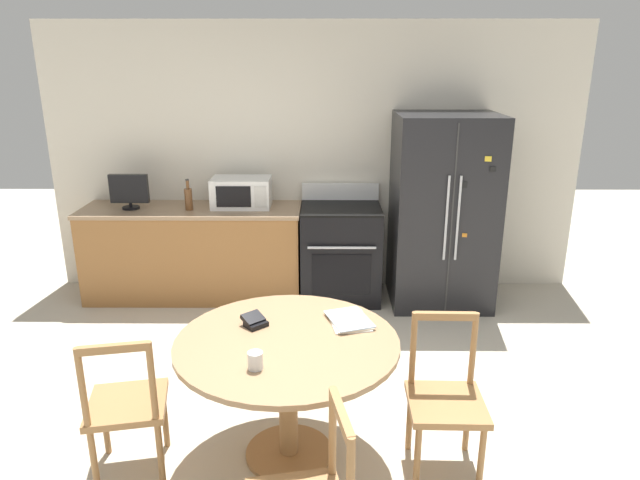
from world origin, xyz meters
TOP-DOWN VIEW (x-y plane):
  - ground_plane at (0.00, 0.00)m, footprint 14.00×14.00m
  - back_wall at (0.00, 2.65)m, footprint 5.20×0.10m
  - kitchen_counter at (-1.17, 2.29)m, footprint 2.09×0.64m
  - refrigerator at (1.21, 2.19)m, footprint 0.92×0.81m
  - oven_range at (0.26, 2.26)m, footprint 0.75×0.68m
  - microwave at (-0.69, 2.33)m, footprint 0.55×0.35m
  - countertop_tv at (-1.73, 2.25)m, footprint 0.36×0.16m
  - counter_bottle at (-1.17, 2.22)m, footprint 0.07×0.07m
  - dining_table at (-0.11, -0.10)m, footprint 1.27×1.27m
  - dining_chair_left at (-1.00, -0.25)m, footprint 0.49×0.49m
  - dining_chair_right at (0.78, -0.18)m, footprint 0.43×0.43m
  - candle_glass at (-0.25, -0.40)m, footprint 0.08×0.08m
  - wallet at (-0.31, 0.08)m, footprint 0.17×0.17m
  - mail_stack at (0.25, 0.13)m, footprint 0.31×0.36m

SIDE VIEW (x-z plane):
  - ground_plane at x=0.00m, z-range 0.00..0.00m
  - dining_chair_left at x=-1.00m, z-range -0.02..0.89m
  - dining_chair_right at x=0.78m, z-range -0.02..0.89m
  - kitchen_counter at x=-1.17m, z-range 0.00..0.90m
  - oven_range at x=0.26m, z-range -0.07..1.01m
  - dining_table at x=-0.11m, z-range 0.24..1.01m
  - mail_stack at x=0.25m, z-range 0.77..0.79m
  - wallet at x=-0.31m, z-range 0.76..0.83m
  - candle_glass at x=-0.25m, z-range 0.76..0.85m
  - refrigerator at x=1.21m, z-range 0.00..1.79m
  - counter_bottle at x=-1.17m, z-range 0.86..1.16m
  - microwave at x=-0.69m, z-range 0.90..1.18m
  - countertop_tv at x=-1.73m, z-range 0.91..1.24m
  - back_wall at x=0.00m, z-range 0.00..2.60m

